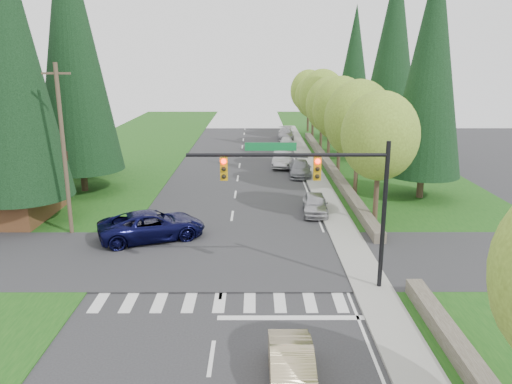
{
  "coord_description": "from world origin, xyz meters",
  "views": [
    {
      "loc": [
        1.53,
        -16.4,
        10.1
      ],
      "look_at": [
        1.59,
        11.18,
        2.8
      ],
      "focal_mm": 35.0,
      "sensor_mm": 36.0,
      "label": 1
    }
  ],
  "objects_px": {
    "parked_car_c": "(282,159)",
    "parked_car_d": "(287,142)",
    "sedan_champagne": "(292,370)",
    "parked_car_b": "(300,168)",
    "parked_car_e": "(286,134)",
    "parked_car_a": "(315,204)",
    "suv_navy": "(152,225)"
  },
  "relations": [
    {
      "from": "parked_car_a",
      "to": "parked_car_b",
      "type": "relative_size",
      "value": 0.87
    },
    {
      "from": "sedan_champagne",
      "to": "suv_navy",
      "type": "distance_m",
      "value": 15.4
    },
    {
      "from": "sedan_champagne",
      "to": "parked_car_a",
      "type": "relative_size",
      "value": 0.99
    },
    {
      "from": "sedan_champagne",
      "to": "parked_car_d",
      "type": "xyz_separation_m",
      "value": [
        2.6,
        45.18,
        -0.02
      ]
    },
    {
      "from": "suv_navy",
      "to": "parked_car_c",
      "type": "height_order",
      "value": "suv_navy"
    },
    {
      "from": "parked_car_b",
      "to": "parked_car_c",
      "type": "xyz_separation_m",
      "value": [
        -1.4,
        3.93,
        0.09
      ]
    },
    {
      "from": "sedan_champagne",
      "to": "parked_car_b",
      "type": "height_order",
      "value": "parked_car_b"
    },
    {
      "from": "parked_car_c",
      "to": "suv_navy",
      "type": "bearing_deg",
      "value": -105.07
    },
    {
      "from": "sedan_champagne",
      "to": "parked_car_c",
      "type": "xyz_separation_m",
      "value": [
        1.51,
        34.04,
        0.1
      ]
    },
    {
      "from": "parked_car_a",
      "to": "parked_car_d",
      "type": "distance_m",
      "value": 26.54
    },
    {
      "from": "suv_navy",
      "to": "parked_car_e",
      "type": "bearing_deg",
      "value": -36.29
    },
    {
      "from": "parked_car_d",
      "to": "parked_car_e",
      "type": "bearing_deg",
      "value": 90.36
    },
    {
      "from": "parked_car_a",
      "to": "parked_car_d",
      "type": "relative_size",
      "value": 1.08
    },
    {
      "from": "suv_navy",
      "to": "parked_car_a",
      "type": "height_order",
      "value": "suv_navy"
    },
    {
      "from": "sedan_champagne",
      "to": "suv_navy",
      "type": "bearing_deg",
      "value": 117.16
    },
    {
      "from": "parked_car_b",
      "to": "suv_navy",
      "type": "bearing_deg",
      "value": -118.74
    },
    {
      "from": "parked_car_a",
      "to": "parked_car_c",
      "type": "height_order",
      "value": "parked_car_c"
    },
    {
      "from": "parked_car_a",
      "to": "parked_car_e",
      "type": "relative_size",
      "value": 0.82
    },
    {
      "from": "suv_navy",
      "to": "parked_car_d",
      "type": "relative_size",
      "value": 1.61
    },
    {
      "from": "sedan_champagne",
      "to": "parked_car_e",
      "type": "distance_m",
      "value": 51.72
    },
    {
      "from": "parked_car_b",
      "to": "parked_car_c",
      "type": "distance_m",
      "value": 4.18
    },
    {
      "from": "sedan_champagne",
      "to": "parked_car_a",
      "type": "height_order",
      "value": "parked_car_a"
    },
    {
      "from": "parked_car_a",
      "to": "parked_car_d",
      "type": "xyz_separation_m",
      "value": [
        -0.31,
        26.54,
        -0.05
      ]
    },
    {
      "from": "parked_car_d",
      "to": "sedan_champagne",
      "type": "bearing_deg",
      "value": -90.24
    },
    {
      "from": "parked_car_e",
      "to": "sedan_champagne",
      "type": "bearing_deg",
      "value": -91.32
    },
    {
      "from": "parked_car_d",
      "to": "parked_car_a",
      "type": "bearing_deg",
      "value": -86.28
    },
    {
      "from": "parked_car_c",
      "to": "parked_car_e",
      "type": "distance_m",
      "value": 17.65
    },
    {
      "from": "parked_car_c",
      "to": "parked_car_e",
      "type": "xyz_separation_m",
      "value": [
        1.4,
        17.6,
        -0.05
      ]
    },
    {
      "from": "parked_car_d",
      "to": "parked_car_c",
      "type": "bearing_deg",
      "value": -92.56
    },
    {
      "from": "suv_navy",
      "to": "parked_car_a",
      "type": "bearing_deg",
      "value": -85.09
    },
    {
      "from": "suv_navy",
      "to": "parked_car_a",
      "type": "xyz_separation_m",
      "value": [
        10.03,
        4.98,
        -0.15
      ]
    },
    {
      "from": "parked_car_c",
      "to": "parked_car_d",
      "type": "distance_m",
      "value": 11.19
    }
  ]
}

